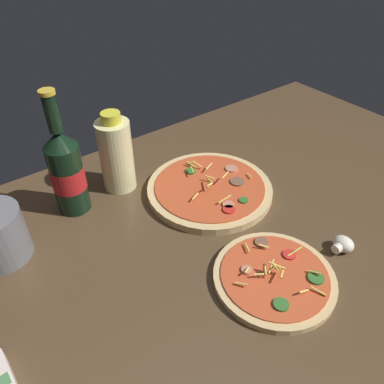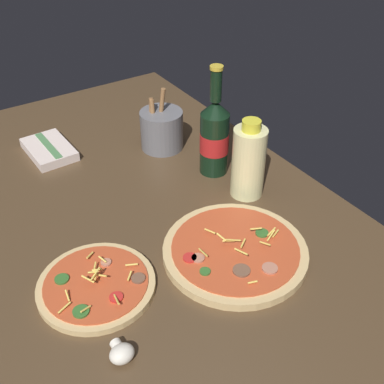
{
  "view_description": "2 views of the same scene",
  "coord_description": "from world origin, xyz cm",
  "px_view_note": "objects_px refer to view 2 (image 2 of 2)",
  "views": [
    {
      "loc": [
        -34.19,
        -40.73,
        57.59
      ],
      "look_at": [
        2.0,
        7.2,
        10.05
      ],
      "focal_mm": 35.0,
      "sensor_mm": 36.0,
      "label": 1
    },
    {
      "loc": [
        65.65,
        -33.75,
        70.91
      ],
      "look_at": [
        -3.17,
        11.11,
        10.05
      ],
      "focal_mm": 45.0,
      "sensor_mm": 36.0,
      "label": 2
    }
  ],
  "objects_px": {
    "mushroom_left": "(121,353)",
    "dish_towel": "(49,149)",
    "pizza_near": "(96,285)",
    "oil_bottle": "(248,161)",
    "utensil_crock": "(162,129)",
    "beer_bottle": "(214,136)",
    "pizza_far": "(235,251)"
  },
  "relations": [
    {
      "from": "pizza_near",
      "to": "pizza_far",
      "type": "xyz_separation_m",
      "value": [
        0.07,
        0.27,
        0.0
      ]
    },
    {
      "from": "dish_towel",
      "to": "oil_bottle",
      "type": "bearing_deg",
      "value": 37.83
    },
    {
      "from": "pizza_far",
      "to": "utensil_crock",
      "type": "bearing_deg",
      "value": 168.56
    },
    {
      "from": "oil_bottle",
      "to": "beer_bottle",
      "type": "bearing_deg",
      "value": -175.08
    },
    {
      "from": "pizza_near",
      "to": "beer_bottle",
      "type": "bearing_deg",
      "value": 116.45
    },
    {
      "from": "utensil_crock",
      "to": "dish_towel",
      "type": "height_order",
      "value": "utensil_crock"
    },
    {
      "from": "mushroom_left",
      "to": "utensil_crock",
      "type": "relative_size",
      "value": 0.26
    },
    {
      "from": "pizza_near",
      "to": "pizza_far",
      "type": "relative_size",
      "value": 0.76
    },
    {
      "from": "utensil_crock",
      "to": "mushroom_left",
      "type": "bearing_deg",
      "value": -35.9
    },
    {
      "from": "pizza_far",
      "to": "utensil_crock",
      "type": "distance_m",
      "value": 0.46
    },
    {
      "from": "pizza_near",
      "to": "dish_towel",
      "type": "xyz_separation_m",
      "value": [
        -0.51,
        0.09,
        0.0
      ]
    },
    {
      "from": "oil_bottle",
      "to": "mushroom_left",
      "type": "relative_size",
      "value": 4.34
    },
    {
      "from": "oil_bottle",
      "to": "utensil_crock",
      "type": "distance_m",
      "value": 0.3
    },
    {
      "from": "dish_towel",
      "to": "beer_bottle",
      "type": "bearing_deg",
      "value": 46.33
    },
    {
      "from": "pizza_far",
      "to": "beer_bottle",
      "type": "relative_size",
      "value": 1.06
    },
    {
      "from": "pizza_near",
      "to": "beer_bottle",
      "type": "height_order",
      "value": "beer_bottle"
    },
    {
      "from": "pizza_near",
      "to": "mushroom_left",
      "type": "relative_size",
      "value": 5.0
    },
    {
      "from": "pizza_near",
      "to": "utensil_crock",
      "type": "distance_m",
      "value": 0.52
    },
    {
      "from": "beer_bottle",
      "to": "utensil_crock",
      "type": "height_order",
      "value": "beer_bottle"
    },
    {
      "from": "pizza_near",
      "to": "pizza_far",
      "type": "bearing_deg",
      "value": 75.51
    },
    {
      "from": "oil_bottle",
      "to": "dish_towel",
      "type": "height_order",
      "value": "oil_bottle"
    },
    {
      "from": "mushroom_left",
      "to": "dish_towel",
      "type": "xyz_separation_m",
      "value": [
        -0.67,
        0.12,
        -0.0
      ]
    },
    {
      "from": "beer_bottle",
      "to": "dish_towel",
      "type": "height_order",
      "value": "beer_bottle"
    },
    {
      "from": "mushroom_left",
      "to": "beer_bottle",
      "type": "bearing_deg",
      "value": 129.83
    },
    {
      "from": "dish_towel",
      "to": "utensil_crock",
      "type": "bearing_deg",
      "value": 63.52
    },
    {
      "from": "mushroom_left",
      "to": "pizza_far",
      "type": "bearing_deg",
      "value": 107.06
    },
    {
      "from": "pizza_near",
      "to": "oil_bottle",
      "type": "distance_m",
      "value": 0.44
    },
    {
      "from": "mushroom_left",
      "to": "utensil_crock",
      "type": "distance_m",
      "value": 0.67
    },
    {
      "from": "pizza_near",
      "to": "dish_towel",
      "type": "height_order",
      "value": "pizza_near"
    },
    {
      "from": "pizza_near",
      "to": "oil_bottle",
      "type": "xyz_separation_m",
      "value": [
        -0.09,
        0.42,
        0.08
      ]
    },
    {
      "from": "oil_bottle",
      "to": "utensil_crock",
      "type": "xyz_separation_m",
      "value": [
        -0.29,
        -0.06,
        -0.03
      ]
    },
    {
      "from": "pizza_far",
      "to": "dish_towel",
      "type": "height_order",
      "value": "pizza_far"
    }
  ]
}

